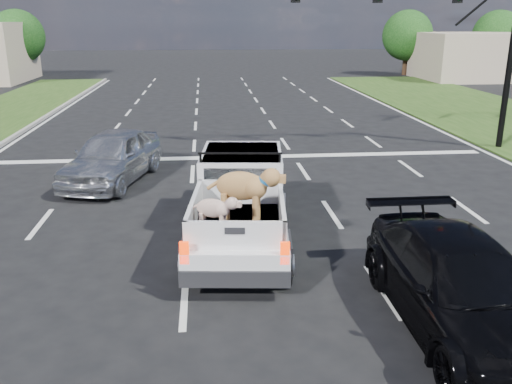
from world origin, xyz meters
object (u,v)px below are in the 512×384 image
Objects in this scene: pickup_truck at (240,200)px; black_coupe at (462,286)px; traffic_signal at (450,15)px; silver_sedan at (112,156)px.

black_coupe is (3.14, -3.79, -0.22)m from pickup_truck.
pickup_truck is at bearing -134.49° from traffic_signal.
pickup_truck is 1.20× the size of silver_sedan.
silver_sedan is (-11.25, -3.08, -3.96)m from traffic_signal.
black_coupe is at bearing -111.66° from traffic_signal.
traffic_signal is 2.02× the size of silver_sedan.
pickup_truck is (-7.81, -7.95, -3.80)m from traffic_signal.
traffic_signal reaches higher than silver_sedan.
traffic_signal reaches higher than pickup_truck.
silver_sedan is (-3.44, 4.87, -0.16)m from pickup_truck.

